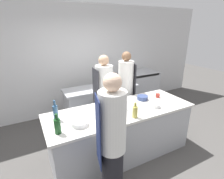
{
  "coord_description": "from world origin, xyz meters",
  "views": [
    {
      "loc": [
        -1.41,
        -2.32,
        2.24
      ],
      "look_at": [
        0.0,
        0.35,
        1.15
      ],
      "focal_mm": 28.0,
      "sensor_mm": 36.0,
      "label": 1
    }
  ],
  "objects_px": {
    "chef_at_stove": "(126,91)",
    "bottle_wine": "(113,115)",
    "bowl_prep_small": "(80,123)",
    "bowl_ceramic_blue": "(142,98)",
    "bottle_vinegar": "(122,103)",
    "bottle_sauce": "(57,126)",
    "cup": "(158,95)",
    "stockpot": "(123,80)",
    "bowl_mixing_large": "(155,106)",
    "chef_at_prep_near": "(112,144)",
    "bottle_olive_oil": "(135,112)",
    "bottle_water": "(101,112)",
    "chef_at_pass_far": "(104,98)",
    "bottle_cooking_oil": "(56,112)",
    "oven_range": "(139,88)"
  },
  "relations": [
    {
      "from": "bottle_vinegar",
      "to": "bowl_ceramic_blue",
      "type": "distance_m",
      "value": 0.6
    },
    {
      "from": "chef_at_prep_near",
      "to": "chef_at_pass_far",
      "type": "distance_m",
      "value": 1.52
    },
    {
      "from": "chef_at_prep_near",
      "to": "bottle_water",
      "type": "distance_m",
      "value": 0.63
    },
    {
      "from": "bottle_wine",
      "to": "chef_at_pass_far",
      "type": "bearing_deg",
      "value": 72.99
    },
    {
      "from": "chef_at_prep_near",
      "to": "stockpot",
      "type": "xyz_separation_m",
      "value": [
        1.4,
        2.04,
        0.08
      ]
    },
    {
      "from": "bottle_vinegar",
      "to": "bottle_sauce",
      "type": "xyz_separation_m",
      "value": [
        -1.12,
        -0.23,
        0.01
      ]
    },
    {
      "from": "bottle_olive_oil",
      "to": "bottle_vinegar",
      "type": "xyz_separation_m",
      "value": [
        -0.03,
        0.35,
        0.0
      ]
    },
    {
      "from": "bowl_prep_small",
      "to": "bowl_ceramic_blue",
      "type": "xyz_separation_m",
      "value": [
        1.37,
        0.34,
        0.0
      ]
    },
    {
      "from": "chef_at_prep_near",
      "to": "bottle_cooking_oil",
      "type": "xyz_separation_m",
      "value": [
        -0.48,
        0.92,
        0.12
      ]
    },
    {
      "from": "bowl_ceramic_blue",
      "to": "cup",
      "type": "relative_size",
      "value": 2.53
    },
    {
      "from": "oven_range",
      "to": "bowl_mixing_large",
      "type": "xyz_separation_m",
      "value": [
        -1.09,
        -1.92,
        0.44
      ]
    },
    {
      "from": "stockpot",
      "to": "bowl_mixing_large",
      "type": "bearing_deg",
      "value": -99.58
    },
    {
      "from": "bowl_ceramic_blue",
      "to": "cup",
      "type": "bearing_deg",
      "value": -9.08
    },
    {
      "from": "chef_at_pass_far",
      "to": "bottle_vinegar",
      "type": "relative_size",
      "value": 6.77
    },
    {
      "from": "chef_at_stove",
      "to": "bowl_prep_small",
      "type": "bearing_deg",
      "value": -45.06
    },
    {
      "from": "bottle_olive_oil",
      "to": "bowl_mixing_large",
      "type": "height_order",
      "value": "bottle_olive_oil"
    },
    {
      "from": "bottle_sauce",
      "to": "stockpot",
      "type": "relative_size",
      "value": 1.11
    },
    {
      "from": "chef_at_prep_near",
      "to": "chef_at_stove",
      "type": "height_order",
      "value": "chef_at_prep_near"
    },
    {
      "from": "chef_at_pass_far",
      "to": "bottle_wine",
      "type": "xyz_separation_m",
      "value": [
        -0.28,
        -0.91,
        0.11
      ]
    },
    {
      "from": "bowl_ceramic_blue",
      "to": "stockpot",
      "type": "relative_size",
      "value": 0.81
    },
    {
      "from": "bottle_sauce",
      "to": "bowl_ceramic_blue",
      "type": "height_order",
      "value": "bottle_sauce"
    },
    {
      "from": "chef_at_stove",
      "to": "bottle_cooking_oil",
      "type": "relative_size",
      "value": 5.54
    },
    {
      "from": "chef_at_prep_near",
      "to": "bottle_water",
      "type": "xyz_separation_m",
      "value": [
        0.13,
        0.61,
        0.12
      ]
    },
    {
      "from": "oven_range",
      "to": "bowl_mixing_large",
      "type": "bearing_deg",
      "value": -119.57
    },
    {
      "from": "bottle_cooking_oil",
      "to": "bowl_prep_small",
      "type": "relative_size",
      "value": 1.3
    },
    {
      "from": "chef_at_pass_far",
      "to": "bottle_sauce",
      "type": "distance_m",
      "value": 1.41
    },
    {
      "from": "chef_at_prep_near",
      "to": "bottle_olive_oil",
      "type": "relative_size",
      "value": 7.12
    },
    {
      "from": "chef_at_stove",
      "to": "chef_at_prep_near",
      "type": "bearing_deg",
      "value": -26.0
    },
    {
      "from": "chef_at_stove",
      "to": "bowl_prep_small",
      "type": "height_order",
      "value": "chef_at_stove"
    },
    {
      "from": "bowl_ceramic_blue",
      "to": "stockpot",
      "type": "height_order",
      "value": "stockpot"
    },
    {
      "from": "bottle_sauce",
      "to": "bottle_water",
      "type": "relative_size",
      "value": 0.89
    },
    {
      "from": "bottle_water",
      "to": "chef_at_pass_far",
      "type": "bearing_deg",
      "value": 61.74
    },
    {
      "from": "bowl_prep_small",
      "to": "bowl_mixing_large",
      "type": "bearing_deg",
      "value": -1.84
    },
    {
      "from": "chef_at_prep_near",
      "to": "bottle_olive_oil",
      "type": "bearing_deg",
      "value": -41.58
    },
    {
      "from": "cup",
      "to": "bottle_vinegar",
      "type": "bearing_deg",
      "value": -172.99
    },
    {
      "from": "bowl_mixing_large",
      "to": "bowl_prep_small",
      "type": "distance_m",
      "value": 1.36
    },
    {
      "from": "chef_at_stove",
      "to": "oven_range",
      "type": "bearing_deg",
      "value": 142.34
    },
    {
      "from": "cup",
      "to": "chef_at_stove",
      "type": "bearing_deg",
      "value": 120.93
    },
    {
      "from": "bottle_cooking_oil",
      "to": "cup",
      "type": "distance_m",
      "value": 1.98
    },
    {
      "from": "oven_range",
      "to": "bottle_olive_oil",
      "type": "xyz_separation_m",
      "value": [
        -1.62,
        -2.05,
        0.5
      ]
    },
    {
      "from": "bottle_vinegar",
      "to": "stockpot",
      "type": "bearing_deg",
      "value": 57.52
    },
    {
      "from": "oven_range",
      "to": "bottle_vinegar",
      "type": "distance_m",
      "value": 2.42
    },
    {
      "from": "chef_at_pass_far",
      "to": "bottle_cooking_oil",
      "type": "distance_m",
      "value": 1.17
    },
    {
      "from": "oven_range",
      "to": "chef_at_prep_near",
      "type": "height_order",
      "value": "chef_at_prep_near"
    },
    {
      "from": "chef_at_stove",
      "to": "bottle_wine",
      "type": "bearing_deg",
      "value": -29.27
    },
    {
      "from": "bowl_prep_small",
      "to": "stockpot",
      "type": "bearing_deg",
      "value": 41.83
    },
    {
      "from": "bottle_water",
      "to": "oven_range",
      "type": "bearing_deg",
      "value": 41.49
    },
    {
      "from": "chef_at_stove",
      "to": "bottle_olive_oil",
      "type": "bearing_deg",
      "value": -14.1
    },
    {
      "from": "cup",
      "to": "bottle_cooking_oil",
      "type": "bearing_deg",
      "value": 178.99
    },
    {
      "from": "bowl_prep_small",
      "to": "bottle_wine",
      "type": "bearing_deg",
      "value": -10.56
    }
  ]
}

